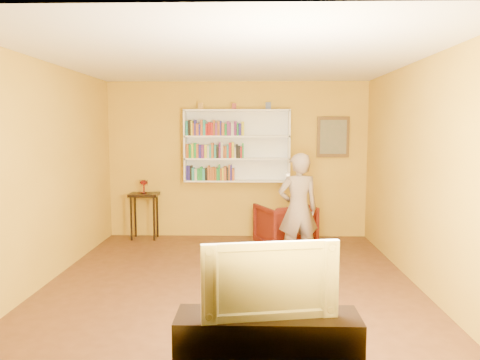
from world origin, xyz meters
name	(u,v)px	position (x,y,z in m)	size (l,w,h in m)	color
room_shell	(231,201)	(0.00, 0.00, 1.02)	(5.30, 5.80, 2.88)	#4F2E19
bookshelf	(237,146)	(0.00, 2.41, 1.59)	(1.80, 0.29, 1.23)	white
books_row_lower	(211,174)	(-0.45, 2.30, 1.13)	(0.82, 0.19, 0.27)	#262094
books_row_middle	(215,151)	(-0.38, 2.30, 1.51)	(0.98, 0.19, 0.27)	#96501B
books_row_upper	(215,129)	(-0.37, 2.30, 1.89)	(0.98, 0.19, 0.26)	teal
ornament_left	(200,106)	(-0.62, 2.35, 2.27)	(0.08, 0.08, 0.11)	#BE8D36
ornament_centre	(234,106)	(-0.05, 2.35, 2.27)	(0.07, 0.07, 0.10)	brown
ornament_right	(268,106)	(0.53, 2.35, 2.27)	(0.09, 0.09, 0.12)	#4B577D
framed_painting	(333,137)	(1.65, 2.46, 1.75)	(0.55, 0.05, 0.70)	#513817
console_table	(144,201)	(-1.59, 2.25, 0.66)	(0.48, 0.37, 0.79)	black
ruby_lustre	(144,184)	(-1.59, 2.25, 0.96)	(0.14, 0.14, 0.23)	maroon
armchair	(285,226)	(0.78, 1.60, 0.36)	(0.77, 0.79, 0.72)	#420804
person	(298,209)	(0.90, 0.76, 0.78)	(0.57, 0.37, 1.56)	#705F52
game_remote	(288,174)	(0.73, 0.51, 1.29)	(0.04, 0.15, 0.04)	white
tv_cabinet	(267,346)	(0.38, -2.25, 0.25)	(1.38, 0.41, 0.49)	black
television	(268,277)	(0.38, -2.25, 0.78)	(1.01, 0.13, 0.58)	black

